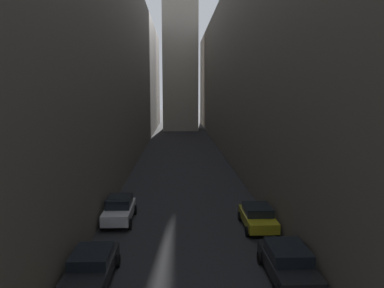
# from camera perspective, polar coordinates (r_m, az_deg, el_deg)

# --- Properties ---
(ground_plane) EXTENTS (264.00, 264.00, 0.00)m
(ground_plane) POSITION_cam_1_polar(r_m,az_deg,el_deg) (46.66, -1.45, -2.42)
(ground_plane) COLOR #232326
(building_block_left) EXTENTS (13.65, 108.00, 22.29)m
(building_block_left) POSITION_cam_1_polar(r_m,az_deg,el_deg) (49.39, -16.25, 10.83)
(building_block_left) COLOR #60594F
(building_block_left) RESTS_ON ground
(building_block_right) EXTENTS (13.09, 108.00, 21.55)m
(building_block_right) POSITION_cam_1_polar(r_m,az_deg,el_deg) (49.56, 12.78, 10.51)
(building_block_right) COLOR #60594F
(building_block_right) RESTS_ON ground
(parked_car_left_third) EXTENTS (2.00, 4.51, 1.44)m
(parked_car_left_third) POSITION_cam_1_polar(r_m,az_deg,el_deg) (17.92, -15.13, -17.68)
(parked_car_left_third) COLOR black
(parked_car_left_third) RESTS_ON ground
(parked_car_left_far) EXTENTS (1.90, 4.09, 1.60)m
(parked_car_left_far) POSITION_cam_1_polar(r_m,az_deg,el_deg) (25.16, -11.04, -9.75)
(parked_car_left_far) COLOR silver
(parked_car_left_far) RESTS_ON ground
(parked_car_right_third) EXTENTS (2.06, 4.54, 1.52)m
(parked_car_right_third) POSITION_cam_1_polar(r_m,az_deg,el_deg) (18.18, 14.46, -17.13)
(parked_car_right_third) COLOR black
(parked_car_right_third) RESTS_ON ground
(parked_car_right_far) EXTENTS (1.99, 3.99, 1.40)m
(parked_car_right_far) POSITION_cam_1_polar(r_m,az_deg,el_deg) (24.02, 10.00, -10.83)
(parked_car_right_far) COLOR #A59919
(parked_car_right_far) RESTS_ON ground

